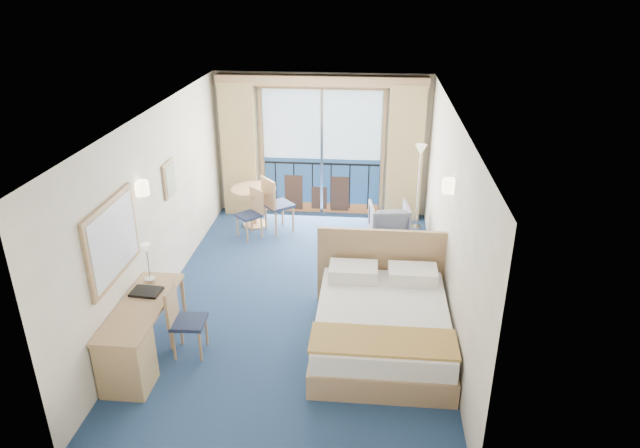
{
  "coord_description": "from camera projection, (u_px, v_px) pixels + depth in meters",
  "views": [
    {
      "loc": [
        0.94,
        -7.12,
        4.37
      ],
      "look_at": [
        0.25,
        0.2,
        1.09
      ],
      "focal_mm": 32.0,
      "sensor_mm": 36.0,
      "label": 1
    }
  ],
  "objects": [
    {
      "name": "bed",
      "position": [
        382.0,
        323.0,
        7.16
      ],
      "size": [
        1.82,
        2.16,
        1.14
      ],
      "color": "tan",
      "rests_on": "ground"
    },
    {
      "name": "sconce_left",
      "position": [
        142.0,
        188.0,
        7.2
      ],
      "size": [
        0.18,
        0.18,
        0.18
      ],
      "primitive_type": "cylinder",
      "color": "beige",
      "rests_on": "room_walls"
    },
    {
      "name": "nightstand",
      "position": [
        425.0,
        281.0,
        8.24
      ],
      "size": [
        0.4,
        0.38,
        0.52
      ],
      "primitive_type": "cube",
      "color": "tan",
      "rests_on": "ground"
    },
    {
      "name": "mirror",
      "position": [
        113.0,
        240.0,
        6.51
      ],
      "size": [
        0.05,
        1.25,
        0.95
      ],
      "color": "tan",
      "rests_on": "room_walls"
    },
    {
      "name": "folder",
      "position": [
        146.0,
        292.0,
        6.98
      ],
      "size": [
        0.37,
        0.29,
        0.03
      ],
      "primitive_type": "cube",
      "rotation": [
        0.0,
        0.0,
        -0.07
      ],
      "color": "black",
      "rests_on": "desk"
    },
    {
      "name": "floor_lamp",
      "position": [
        420.0,
        166.0,
        10.09
      ],
      "size": [
        0.22,
        0.22,
        1.59
      ],
      "color": "silver",
      "rests_on": "ground"
    },
    {
      "name": "desk_lamp",
      "position": [
        147.0,
        255.0,
        7.09
      ],
      "size": [
        0.13,
        0.13,
        0.5
      ],
      "color": "silver",
      "rests_on": "desk"
    },
    {
      "name": "curtain_right",
      "position": [
        405.0,
        154.0,
        10.47
      ],
      "size": [
        0.65,
        0.22,
        2.55
      ],
      "primitive_type": "cube",
      "color": "tan",
      "rests_on": "room_walls"
    },
    {
      "name": "round_table",
      "position": [
        254.0,
        197.0,
        10.47
      ],
      "size": [
        0.82,
        0.82,
        0.73
      ],
      "color": "tan",
      "rests_on": "ground"
    },
    {
      "name": "room_walls",
      "position": [
        300.0,
        182.0,
        7.61
      ],
      "size": [
        4.04,
        6.54,
        2.72
      ],
      "color": "beige",
      "rests_on": "ground"
    },
    {
      "name": "desk_chair",
      "position": [
        181.0,
        317.0,
        6.92
      ],
      "size": [
        0.42,
        0.42,
        0.93
      ],
      "rotation": [
        0.0,
        0.0,
        1.61
      ],
      "color": "#1E2847",
      "rests_on": "ground"
    },
    {
      "name": "table_chair_b",
      "position": [
        252.0,
        210.0,
        10.05
      ],
      "size": [
        0.54,
        0.54,
        0.88
      ],
      "rotation": [
        0.0,
        0.0,
        -0.77
      ],
      "color": "#1E2847",
      "rests_on": "ground"
    },
    {
      "name": "pelmet",
      "position": [
        321.0,
        81.0,
        10.1
      ],
      "size": [
        3.8,
        0.25,
        0.18
      ],
      "primitive_type": "cube",
      "color": "tan",
      "rests_on": "room_walls"
    },
    {
      "name": "sconce_right",
      "position": [
        449.0,
        186.0,
        7.28
      ],
      "size": [
        0.18,
        0.18,
        0.18
      ],
      "primitive_type": "cylinder",
      "color": "beige",
      "rests_on": "room_walls"
    },
    {
      "name": "phone",
      "position": [
        424.0,
        262.0,
        8.11
      ],
      "size": [
        0.21,
        0.17,
        0.09
      ],
      "primitive_type": "cube",
      "rotation": [
        0.0,
        0.0,
        0.1
      ],
      "color": "silver",
      "rests_on": "nightstand"
    },
    {
      "name": "table_chair_a",
      "position": [
        274.0,
        202.0,
        10.19
      ],
      "size": [
        0.64,
        0.64,
        1.04
      ],
      "rotation": [
        0.0,
        0.0,
        2.29
      ],
      "color": "#1E2847",
      "rests_on": "ground"
    },
    {
      "name": "wall_print",
      "position": [
        169.0,
        179.0,
        8.26
      ],
      "size": [
        0.04,
        0.42,
        0.52
      ],
      "color": "tan",
      "rests_on": "room_walls"
    },
    {
      "name": "balcony_door",
      "position": [
        321.0,
        156.0,
        10.8
      ],
      "size": [
        2.36,
        0.03,
        2.52
      ],
      "color": "navy",
      "rests_on": "room_walls"
    },
    {
      "name": "desk",
      "position": [
        130.0,
        351.0,
        6.47
      ],
      "size": [
        0.55,
        1.6,
        0.75
      ],
      "color": "tan",
      "rests_on": "ground"
    },
    {
      "name": "curtain_left",
      "position": [
        239.0,
        150.0,
        10.74
      ],
      "size": [
        0.65,
        0.22,
        2.55
      ],
      "primitive_type": "cube",
      "color": "tan",
      "rests_on": "room_walls"
    },
    {
      "name": "floor",
      "position": [
        302.0,
        297.0,
        8.33
      ],
      "size": [
        6.5,
        6.5,
        0.0
      ],
      "primitive_type": "plane",
      "color": "navy",
      "rests_on": "ground"
    },
    {
      "name": "armchair",
      "position": [
        389.0,
        221.0,
        10.07
      ],
      "size": [
        0.75,
        0.77,
        0.63
      ],
      "primitive_type": "imported",
      "rotation": [
        0.0,
        0.0,
        3.27
      ],
      "color": "#4D525E",
      "rests_on": "ground"
    }
  ]
}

